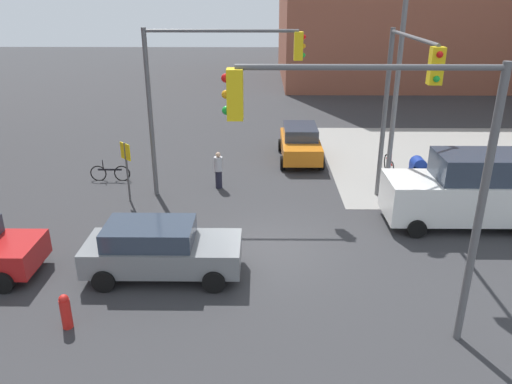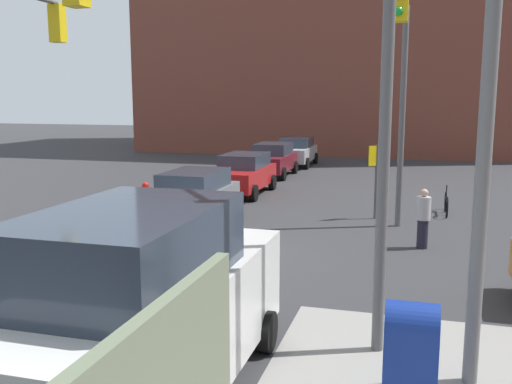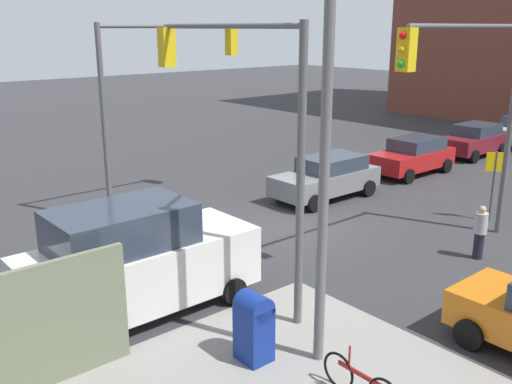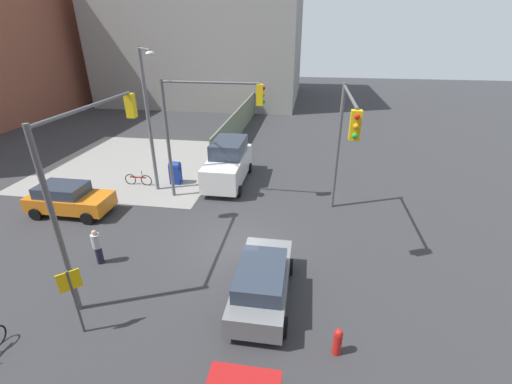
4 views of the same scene
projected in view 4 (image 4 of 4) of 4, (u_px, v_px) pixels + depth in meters
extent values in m
plane|color=#333335|center=(234.00, 246.00, 15.28)|extent=(120.00, 120.00, 0.00)
cube|color=gray|center=(137.00, 164.00, 24.53)|extent=(12.00, 12.00, 0.01)
cube|color=slate|center=(241.00, 120.00, 31.46)|extent=(20.49, 0.12, 2.40)
cube|color=gray|center=(208.00, 23.00, 44.80)|extent=(20.00, 24.00, 18.78)
cylinder|color=brown|center=(43.00, 21.00, 41.84)|extent=(1.80, 1.80, 19.24)
cylinder|color=#59595B|center=(56.00, 228.00, 10.48)|extent=(0.18, 0.18, 6.50)
cylinder|color=#59595B|center=(89.00, 107.00, 11.63)|extent=(5.62, 0.12, 0.12)
cube|color=yellow|center=(131.00, 106.00, 14.36)|extent=(0.32, 0.36, 1.00)
sphere|color=red|center=(131.00, 97.00, 14.38)|extent=(0.18, 0.18, 0.18)
sphere|color=orange|center=(133.00, 105.00, 14.52)|extent=(0.18, 0.18, 0.18)
sphere|color=green|center=(134.00, 112.00, 14.66)|extent=(0.18, 0.18, 0.18)
cylinder|color=#59595B|center=(338.00, 150.00, 17.27)|extent=(0.18, 0.18, 6.50)
cylinder|color=#59595B|center=(350.00, 95.00, 13.58)|extent=(5.25, 0.12, 0.12)
cube|color=yellow|center=(355.00, 125.00, 11.47)|extent=(0.32, 0.36, 1.00)
sphere|color=red|center=(357.00, 117.00, 11.17)|extent=(0.18, 0.18, 0.18)
sphere|color=orange|center=(356.00, 126.00, 11.31)|extent=(0.18, 0.18, 0.18)
sphere|color=green|center=(355.00, 136.00, 11.45)|extent=(0.18, 0.18, 0.18)
cylinder|color=#59595B|center=(168.00, 142.00, 18.50)|extent=(0.18, 0.18, 6.50)
cylinder|color=#59595B|center=(210.00, 82.00, 16.80)|extent=(0.12, 5.01, 0.12)
cube|color=yellow|center=(260.00, 95.00, 16.69)|extent=(0.36, 0.32, 1.00)
sphere|color=red|center=(264.00, 88.00, 16.53)|extent=(0.18, 0.18, 0.18)
sphere|color=orange|center=(264.00, 95.00, 16.67)|extent=(0.18, 0.18, 0.18)
sphere|color=green|center=(263.00, 102.00, 16.81)|extent=(0.18, 0.18, 0.18)
cylinder|color=slate|center=(149.00, 124.00, 18.98)|extent=(0.20, 0.20, 8.00)
cylinder|color=slate|center=(144.00, 49.00, 16.34)|extent=(1.97, 1.53, 0.10)
ellipsoid|color=silver|center=(150.00, 54.00, 15.45)|extent=(0.56, 0.36, 0.24)
cylinder|color=#4C4C4C|center=(76.00, 303.00, 10.46)|extent=(0.08, 0.08, 2.40)
cube|color=yellow|center=(69.00, 281.00, 10.09)|extent=(0.48, 0.48, 0.64)
cube|color=navy|center=(176.00, 175.00, 21.24)|extent=(0.56, 0.64, 1.15)
cylinder|color=navy|center=(175.00, 166.00, 20.99)|extent=(0.56, 0.64, 0.56)
cylinder|color=red|center=(337.00, 343.00, 10.07)|extent=(0.26, 0.26, 0.80)
sphere|color=red|center=(339.00, 333.00, 9.89)|extent=(0.24, 0.24, 0.24)
cube|color=slate|center=(262.00, 283.00, 12.04)|extent=(4.46, 1.80, 0.75)
cube|color=#2D3847|center=(261.00, 274.00, 11.44)|extent=(2.50, 1.58, 0.55)
cylinder|color=black|center=(245.00, 263.00, 13.68)|extent=(0.64, 0.22, 0.64)
cylinder|color=black|center=(290.00, 267.00, 13.43)|extent=(0.64, 0.22, 0.64)
cylinder|color=black|center=(228.00, 320.00, 10.97)|extent=(0.64, 0.22, 0.64)
cylinder|color=black|center=(284.00, 327.00, 10.72)|extent=(0.64, 0.22, 0.64)
cube|color=orange|center=(71.00, 201.00, 17.69)|extent=(1.80, 4.15, 0.75)
cube|color=#2D3847|center=(62.00, 190.00, 17.46)|extent=(1.58, 2.33, 0.55)
cylinder|color=black|center=(107.00, 202.00, 18.46)|extent=(0.22, 0.64, 0.64)
cylinder|color=black|center=(87.00, 218.00, 16.86)|extent=(0.22, 0.64, 0.64)
cylinder|color=black|center=(59.00, 198.00, 18.85)|extent=(0.22, 0.64, 0.64)
cylinder|color=black|center=(36.00, 214.00, 17.24)|extent=(0.22, 0.64, 0.64)
cube|color=white|center=(228.00, 167.00, 21.19)|extent=(5.40, 2.10, 1.40)
cube|color=#2D3847|center=(229.00, 147.00, 21.08)|extent=(3.02, 1.85, 0.90)
cylinder|color=black|center=(239.00, 191.00, 19.71)|extent=(0.64, 0.22, 0.64)
cylinder|color=black|center=(204.00, 189.00, 20.00)|extent=(0.64, 0.22, 0.64)
cylinder|color=black|center=(250.00, 168.00, 22.98)|extent=(0.64, 0.22, 0.64)
cylinder|color=black|center=(219.00, 166.00, 23.27)|extent=(0.64, 0.22, 0.64)
cylinder|color=#B2B2B7|center=(96.00, 241.00, 13.75)|extent=(0.36, 0.36, 0.60)
sphere|color=tan|center=(94.00, 232.00, 13.57)|extent=(0.21, 0.21, 0.21)
cylinder|color=#1E1E2D|center=(99.00, 255.00, 14.04)|extent=(0.28, 0.28, 0.76)
torus|color=black|center=(131.00, 179.00, 21.18)|extent=(0.05, 0.71, 0.71)
torus|color=black|center=(146.00, 180.00, 21.04)|extent=(0.05, 0.71, 0.71)
cube|color=maroon|center=(138.00, 177.00, 21.03)|extent=(0.04, 1.04, 0.08)
cylinder|color=maroon|center=(142.00, 174.00, 20.89)|extent=(0.04, 0.04, 0.40)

